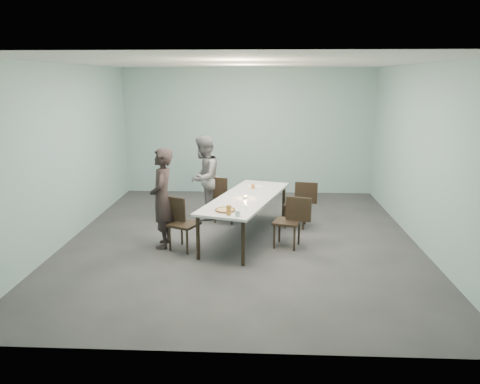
{
  "coord_description": "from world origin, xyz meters",
  "views": [
    {
      "loc": [
        0.35,
        -7.78,
        2.76
      ],
      "look_at": [
        0.0,
        -0.6,
        1.0
      ],
      "focal_mm": 35.0,
      "sensor_mm": 36.0,
      "label": 1
    }
  ],
  "objects_px": {
    "chair_far_right": "(300,201)",
    "pizza": "(225,210)",
    "tealight": "(245,197)",
    "table": "(246,200)",
    "amber_tumbler": "(253,186)",
    "beer_glass": "(229,210)",
    "chair_near_left": "(180,220)",
    "diner_far": "(204,178)",
    "chair_far_left": "(222,196)",
    "water_tumbler": "(238,214)",
    "diner_near": "(162,198)",
    "chair_near_right": "(292,218)",
    "side_plate": "(246,206)"
  },
  "relations": [
    {
      "from": "chair_near_right",
      "to": "chair_far_right",
      "type": "xyz_separation_m",
      "value": [
        0.22,
        1.12,
        0.0
      ]
    },
    {
      "from": "chair_near_left",
      "to": "chair_far_right",
      "type": "xyz_separation_m",
      "value": [
        2.06,
        1.28,
        0.0
      ]
    },
    {
      "from": "diner_near",
      "to": "chair_near_right",
      "type": "bearing_deg",
      "value": 87.26
    },
    {
      "from": "chair_far_right",
      "to": "chair_far_left",
      "type": "bearing_deg",
      "value": -0.74
    },
    {
      "from": "chair_far_right",
      "to": "beer_glass",
      "type": "xyz_separation_m",
      "value": [
        -1.21,
        -1.81,
        0.32
      ]
    },
    {
      "from": "chair_near_right",
      "to": "amber_tumbler",
      "type": "distance_m",
      "value": 1.28
    },
    {
      "from": "chair_far_left",
      "to": "chair_near_left",
      "type": "bearing_deg",
      "value": -93.73
    },
    {
      "from": "table",
      "to": "chair_near_right",
      "type": "height_order",
      "value": "chair_near_right"
    },
    {
      "from": "tealight",
      "to": "diner_far",
      "type": "bearing_deg",
      "value": 124.55
    },
    {
      "from": "water_tumbler",
      "to": "chair_far_left",
      "type": "bearing_deg",
      "value": 100.76
    },
    {
      "from": "tealight",
      "to": "chair_far_right",
      "type": "bearing_deg",
      "value": 38.97
    },
    {
      "from": "water_tumbler",
      "to": "amber_tumbler",
      "type": "bearing_deg",
      "value": 84.15
    },
    {
      "from": "water_tumbler",
      "to": "tealight",
      "type": "relative_size",
      "value": 1.61
    },
    {
      "from": "chair_near_right",
      "to": "tealight",
      "type": "distance_m",
      "value": 0.88
    },
    {
      "from": "chair_near_left",
      "to": "diner_near",
      "type": "bearing_deg",
      "value": -174.16
    },
    {
      "from": "chair_near_right",
      "to": "diner_near",
      "type": "relative_size",
      "value": 0.52
    },
    {
      "from": "chair_far_right",
      "to": "pizza",
      "type": "bearing_deg",
      "value": 62.22
    },
    {
      "from": "chair_near_left",
      "to": "beer_glass",
      "type": "relative_size",
      "value": 5.8
    },
    {
      "from": "table",
      "to": "diner_far",
      "type": "distance_m",
      "value": 1.44
    },
    {
      "from": "amber_tumbler",
      "to": "beer_glass",
      "type": "bearing_deg",
      "value": -100.55
    },
    {
      "from": "diner_near",
      "to": "diner_far",
      "type": "distance_m",
      "value": 1.7
    },
    {
      "from": "chair_near_right",
      "to": "side_plate",
      "type": "xyz_separation_m",
      "value": [
        -0.75,
        -0.17,
        0.25
      ]
    },
    {
      "from": "pizza",
      "to": "diner_far",
      "type": "bearing_deg",
      "value": 105.83
    },
    {
      "from": "pizza",
      "to": "table",
      "type": "bearing_deg",
      "value": 72.72
    },
    {
      "from": "chair_far_right",
      "to": "water_tumbler",
      "type": "xyz_separation_m",
      "value": [
        -1.07,
        -1.89,
        0.29
      ]
    },
    {
      "from": "chair_far_right",
      "to": "amber_tumbler",
      "type": "distance_m",
      "value": 0.94
    },
    {
      "from": "chair_far_right",
      "to": "table",
      "type": "bearing_deg",
      "value": 45.19
    },
    {
      "from": "chair_far_left",
      "to": "tealight",
      "type": "height_order",
      "value": "chair_far_left"
    },
    {
      "from": "chair_far_right",
      "to": "side_plate",
      "type": "xyz_separation_m",
      "value": [
        -0.97,
        -1.29,
        0.25
      ]
    },
    {
      "from": "table",
      "to": "pizza",
      "type": "relative_size",
      "value": 8.09
    },
    {
      "from": "chair_far_right",
      "to": "beer_glass",
      "type": "bearing_deg",
      "value": 66.82
    },
    {
      "from": "diner_far",
      "to": "beer_glass",
      "type": "relative_size",
      "value": 11.13
    },
    {
      "from": "table",
      "to": "chair_far_left",
      "type": "bearing_deg",
      "value": 116.83
    },
    {
      "from": "chair_near_left",
      "to": "amber_tumbler",
      "type": "height_order",
      "value": "chair_near_left"
    },
    {
      "from": "water_tumbler",
      "to": "tealight",
      "type": "distance_m",
      "value": 1.08
    },
    {
      "from": "tealight",
      "to": "table",
      "type": "bearing_deg",
      "value": 85.99
    },
    {
      "from": "diner_near",
      "to": "tealight",
      "type": "xyz_separation_m",
      "value": [
        1.35,
        0.37,
        -0.06
      ]
    },
    {
      "from": "chair_far_left",
      "to": "tealight",
      "type": "bearing_deg",
      "value": -50.25
    },
    {
      "from": "diner_far",
      "to": "pizza",
      "type": "bearing_deg",
      "value": 29.22
    },
    {
      "from": "chair_far_left",
      "to": "beer_glass",
      "type": "height_order",
      "value": "beer_glass"
    },
    {
      "from": "diner_far",
      "to": "beer_glass",
      "type": "distance_m",
      "value": 2.36
    },
    {
      "from": "table",
      "to": "side_plate",
      "type": "distance_m",
      "value": 0.61
    },
    {
      "from": "chair_far_right",
      "to": "side_plate",
      "type": "height_order",
      "value": "chair_far_right"
    },
    {
      "from": "tealight",
      "to": "amber_tumbler",
      "type": "xyz_separation_m",
      "value": [
        0.11,
        0.75,
        0.02
      ]
    },
    {
      "from": "chair_near_right",
      "to": "table",
      "type": "bearing_deg",
      "value": -12.49
    },
    {
      "from": "chair_near_left",
      "to": "tealight",
      "type": "height_order",
      "value": "chair_near_left"
    },
    {
      "from": "chair_near_right",
      "to": "diner_near",
      "type": "height_order",
      "value": "diner_near"
    },
    {
      "from": "chair_near_right",
      "to": "tealight",
      "type": "height_order",
      "value": "chair_near_right"
    },
    {
      "from": "chair_far_right",
      "to": "tealight",
      "type": "relative_size",
      "value": 15.54
    },
    {
      "from": "chair_far_left",
      "to": "water_tumbler",
      "type": "relative_size",
      "value": 9.67
    }
  ]
}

